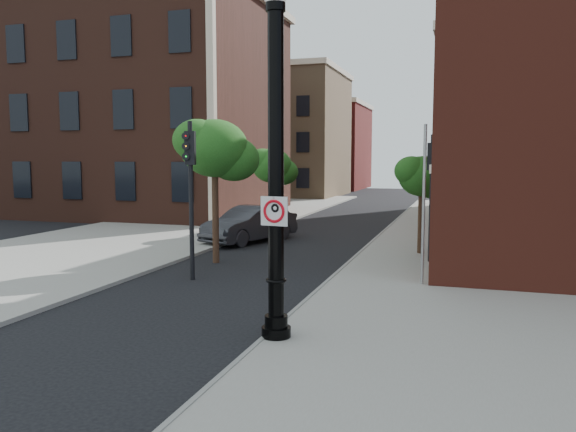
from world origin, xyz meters
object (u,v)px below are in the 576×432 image
(no_parking_sign, at_px, (274,211))
(traffic_signal_right, at_px, (432,178))
(lamppost, at_px, (276,182))
(parked_car, at_px, (250,224))
(traffic_signal_left, at_px, (190,174))

(no_parking_sign, bearing_deg, traffic_signal_right, 82.59)
(traffic_signal_right, bearing_deg, lamppost, -92.36)
(no_parking_sign, distance_m, parked_car, 14.35)
(parked_car, bearing_deg, lamppost, -46.51)
(lamppost, bearing_deg, traffic_signal_left, 132.32)
(lamppost, distance_m, traffic_signal_left, 6.63)
(lamppost, distance_m, traffic_signal_right, 10.01)
(lamppost, bearing_deg, traffic_signal_right, 75.41)
(lamppost, distance_m, no_parking_sign, 0.61)
(traffic_signal_left, xyz_separation_m, traffic_signal_right, (6.98, 4.79, -0.21))
(lamppost, relative_size, traffic_signal_right, 1.56)
(traffic_signal_left, distance_m, traffic_signal_right, 8.47)
(traffic_signal_left, height_order, traffic_signal_right, traffic_signal_left)
(no_parking_sign, xyz_separation_m, parked_car, (-5.65, 13.05, -1.95))
(lamppost, height_order, traffic_signal_right, lamppost)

